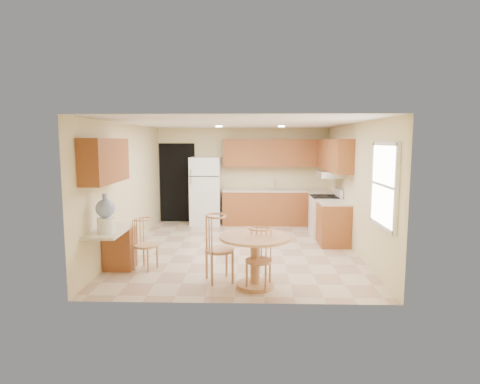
{
  "coord_description": "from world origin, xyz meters",
  "views": [
    {
      "loc": [
        0.23,
        -7.88,
        2.15
      ],
      "look_at": [
        -0.0,
        0.3,
        1.12
      ],
      "focal_mm": 30.0,
      "sensor_mm": 36.0,
      "label": 1
    }
  ],
  "objects_px": {
    "chair_table_a": "(219,243)",
    "chair_table_b": "(259,254)",
    "dining_table": "(255,254)",
    "water_crock": "(105,215)",
    "refrigerator": "(206,191)",
    "chair_desk": "(144,240)",
    "stove": "(325,216)"
  },
  "relations": [
    {
      "from": "chair_table_a",
      "to": "water_crock",
      "type": "distance_m",
      "value": 1.79
    },
    {
      "from": "stove",
      "to": "chair_table_a",
      "type": "xyz_separation_m",
      "value": [
        -2.19,
        -3.16,
        0.16
      ]
    },
    {
      "from": "refrigerator",
      "to": "chair_table_b",
      "type": "xyz_separation_m",
      "value": [
        1.29,
        -4.68,
        -0.33
      ]
    },
    {
      "from": "refrigerator",
      "to": "chair_table_a",
      "type": "xyz_separation_m",
      "value": [
        0.69,
        -4.38,
        -0.25
      ]
    },
    {
      "from": "chair_table_b",
      "to": "refrigerator",
      "type": "bearing_deg",
      "value": -59.52
    },
    {
      "from": "refrigerator",
      "to": "chair_table_b",
      "type": "distance_m",
      "value": 4.87
    },
    {
      "from": "chair_table_a",
      "to": "refrigerator",
      "type": "bearing_deg",
      "value": 168.86
    },
    {
      "from": "stove",
      "to": "chair_desk",
      "type": "height_order",
      "value": "stove"
    },
    {
      "from": "chair_desk",
      "to": "water_crock",
      "type": "height_order",
      "value": "water_crock"
    },
    {
      "from": "refrigerator",
      "to": "water_crock",
      "type": "height_order",
      "value": "refrigerator"
    },
    {
      "from": "refrigerator",
      "to": "chair_table_b",
      "type": "bearing_deg",
      "value": -74.61
    },
    {
      "from": "refrigerator",
      "to": "chair_desk",
      "type": "bearing_deg",
      "value": -98.89
    },
    {
      "from": "refrigerator",
      "to": "water_crock",
      "type": "bearing_deg",
      "value": -103.67
    },
    {
      "from": "refrigerator",
      "to": "chair_desk",
      "type": "height_order",
      "value": "refrigerator"
    },
    {
      "from": "chair_table_a",
      "to": "chair_table_b",
      "type": "bearing_deg",
      "value": 43.26
    },
    {
      "from": "chair_desk",
      "to": "stove",
      "type": "bearing_deg",
      "value": 147.23
    },
    {
      "from": "stove",
      "to": "dining_table",
      "type": "bearing_deg",
      "value": -116.26
    },
    {
      "from": "dining_table",
      "to": "water_crock",
      "type": "relative_size",
      "value": 1.78
    },
    {
      "from": "stove",
      "to": "chair_desk",
      "type": "bearing_deg",
      "value": -143.03
    },
    {
      "from": "dining_table",
      "to": "chair_desk",
      "type": "xyz_separation_m",
      "value": [
        -1.84,
        0.7,
        0.02
      ]
    },
    {
      "from": "chair_table_a",
      "to": "chair_table_b",
      "type": "distance_m",
      "value": 0.68
    },
    {
      "from": "refrigerator",
      "to": "chair_desk",
      "type": "distance_m",
      "value": 3.9
    },
    {
      "from": "refrigerator",
      "to": "chair_desk",
      "type": "relative_size",
      "value": 2.03
    },
    {
      "from": "stove",
      "to": "chair_table_a",
      "type": "bearing_deg",
      "value": -124.64
    },
    {
      "from": "chair_desk",
      "to": "refrigerator",
      "type": "bearing_deg",
      "value": -168.63
    },
    {
      "from": "refrigerator",
      "to": "dining_table",
      "type": "xyz_separation_m",
      "value": [
        1.24,
        -4.53,
        -0.37
      ]
    },
    {
      "from": "stove",
      "to": "chair_table_a",
      "type": "height_order",
      "value": "stove"
    },
    {
      "from": "chair_table_a",
      "to": "chair_table_b",
      "type": "height_order",
      "value": "chair_table_a"
    },
    {
      "from": "water_crock",
      "to": "chair_table_b",
      "type": "bearing_deg",
      "value": -8.97
    },
    {
      "from": "water_crock",
      "to": "stove",
      "type": "bearing_deg",
      "value": 38.26
    },
    {
      "from": "chair_table_b",
      "to": "water_crock",
      "type": "bearing_deg",
      "value": 6.12
    },
    {
      "from": "dining_table",
      "to": "water_crock",
      "type": "height_order",
      "value": "water_crock"
    }
  ]
}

